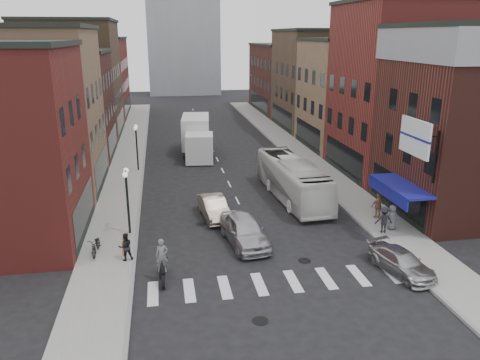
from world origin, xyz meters
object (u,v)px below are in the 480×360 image
at_px(ped_right_a, 384,220).
at_px(transit_bus, 292,179).
at_px(sedan_left_near, 244,230).
at_px(ped_right_c, 392,217).
at_px(parked_bicycle, 96,245).
at_px(box_truck, 197,137).
at_px(ped_right_b, 378,206).
at_px(bike_rack, 123,246).
at_px(motorcycle_rider, 162,262).
at_px(ped_left_solo, 125,247).
at_px(billboard_sign, 416,138).
at_px(sedan_left_far, 214,208).
at_px(streetlamp_near, 127,190).
at_px(streetlamp_far, 136,139).
at_px(curb_car, 401,262).

bearing_deg(ped_right_a, transit_bus, -58.38).
bearing_deg(sedan_left_near, ped_right_c, -6.42).
xyz_separation_m(parked_bicycle, ped_right_a, (16.74, 0.05, 0.32)).
bearing_deg(transit_bus, sedan_left_near, -127.72).
xyz_separation_m(box_truck, ped_right_b, (10.18, -19.12, -0.86)).
xyz_separation_m(parked_bicycle, ped_right_b, (17.44, 2.28, 0.35)).
bearing_deg(ped_right_c, transit_bus, -56.99).
height_order(bike_rack, ped_right_a, ped_right_a).
distance_m(motorcycle_rider, ped_left_solo, 3.01).
bearing_deg(billboard_sign, transit_bus, 118.56).
relative_size(transit_bus, sedan_left_far, 2.49).
distance_m(streetlamp_near, motorcycle_rider, 6.48).
distance_m(streetlamp_far, bike_rack, 16.87).
xyz_separation_m(curb_car, ped_left_solo, (-13.82, 3.51, 0.33)).
distance_m(motorcycle_rider, sedan_left_far, 8.63).
height_order(box_truck, sedan_left_near, box_truck).
bearing_deg(curb_car, sedan_left_far, 119.28).
height_order(ped_right_a, ped_right_c, ped_right_a).
bearing_deg(box_truck, motorcycle_rider, -92.63).
relative_size(transit_bus, ped_right_c, 6.77).
xyz_separation_m(streetlamp_far, ped_right_a, (15.09, -16.47, -1.95)).
distance_m(bike_rack, sedan_left_far, 7.27).
xyz_separation_m(sedan_left_far, ped_right_c, (10.47, -4.10, 0.23)).
xyz_separation_m(transit_bus, parked_bicycle, (-13.10, -7.35, -0.83)).
bearing_deg(streetlamp_far, ped_right_b, -42.03).
bearing_deg(parked_bicycle, sedan_left_near, 4.10).
distance_m(billboard_sign, bike_rack, 17.14).
bearing_deg(ped_right_a, sedan_left_near, 4.31).
height_order(streetlamp_far, ped_right_c, streetlamp_far).
distance_m(bike_rack, sedan_left_near, 6.82).
xyz_separation_m(box_truck, curb_car, (8.20, -25.96, -1.27)).
distance_m(motorcycle_rider, ped_right_c, 14.43).
bearing_deg(bike_rack, billboard_sign, -2.83).
xyz_separation_m(transit_bus, sedan_left_far, (-6.12, -2.83, -0.77)).
height_order(bike_rack, ped_left_solo, ped_left_solo).
xyz_separation_m(motorcycle_rider, transit_bus, (9.56, 10.73, 0.43)).
distance_m(streetlamp_near, ped_right_c, 16.07).
bearing_deg(ped_right_c, parked_bicycle, 2.21).
xyz_separation_m(box_truck, ped_right_c, (10.19, -20.98, -0.92)).
height_order(box_truck, ped_right_a, box_truck).
bearing_deg(transit_bus, curb_car, -82.40).
height_order(transit_bus, sedan_left_near, transit_bus).
xyz_separation_m(billboard_sign, box_truck, (-10.37, 22.38, -4.28)).
bearing_deg(sedan_left_near, ped_right_a, -8.79).
xyz_separation_m(bike_rack, sedan_left_near, (6.80, 0.35, 0.29)).
height_order(parked_bicycle, ped_right_b, ped_right_b).
bearing_deg(parked_bicycle, transit_bus, 32.19).
distance_m(sedan_left_far, parked_bicycle, 8.32).
relative_size(streetlamp_far, bike_rack, 5.14).
bearing_deg(parked_bicycle, box_truck, 74.16).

